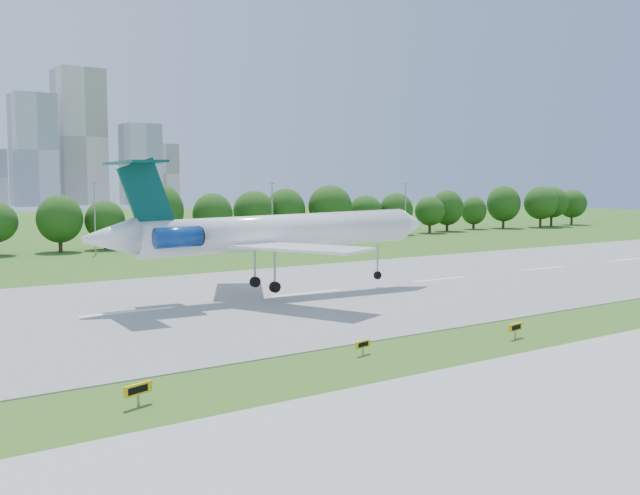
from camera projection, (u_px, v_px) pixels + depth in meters
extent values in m
plane|color=#2E5B18|center=(266.00, 370.00, 45.52)|extent=(600.00, 600.00, 0.00)
cube|color=gray|center=(128.00, 312.00, 65.94)|extent=(400.00, 45.00, 0.08)
cube|color=#ADADA8|center=(477.00, 458.00, 30.82)|extent=(400.00, 23.00, 0.08)
cylinder|color=#382314|center=(106.00, 239.00, 131.91)|extent=(0.70, 0.70, 3.60)
sphere|color=#173C0F|center=(105.00, 215.00, 131.52)|extent=(8.40, 8.40, 8.40)
cylinder|color=#382314|center=(288.00, 231.00, 154.72)|extent=(0.70, 0.70, 3.60)
sphere|color=#173C0F|center=(288.00, 211.00, 154.34)|extent=(8.40, 8.40, 8.40)
cylinder|color=#382314|center=(423.00, 225.00, 177.54)|extent=(0.70, 0.70, 3.60)
sphere|color=#173C0F|center=(424.00, 208.00, 177.15)|extent=(8.40, 8.40, 8.40)
cylinder|color=#382314|center=(528.00, 221.00, 200.36)|extent=(0.70, 0.70, 3.60)
sphere|color=#173C0F|center=(528.00, 205.00, 199.97)|extent=(8.40, 8.40, 8.40)
cylinder|color=gray|center=(95.00, 219.00, 120.52)|extent=(0.24, 0.24, 12.00)
cube|color=gray|center=(94.00, 183.00, 119.99)|extent=(0.90, 0.25, 0.18)
cylinder|color=gray|center=(272.00, 215.00, 140.48)|extent=(0.24, 0.24, 12.00)
cube|color=gray|center=(272.00, 184.00, 139.95)|extent=(0.90, 0.25, 0.18)
cylinder|color=gray|center=(405.00, 211.00, 160.45)|extent=(0.24, 0.24, 12.00)
cube|color=gray|center=(406.00, 184.00, 159.91)|extent=(0.90, 0.25, 0.18)
cube|color=#B2B2B7|center=(33.00, 150.00, 395.93)|extent=(22.00, 22.00, 62.00)
cube|color=beige|center=(79.00, 138.00, 424.50)|extent=(26.00, 26.00, 80.00)
cube|color=#B2B2B7|center=(141.00, 165.00, 426.68)|extent=(20.00, 20.00, 48.00)
cube|color=beige|center=(161.00, 174.00, 460.66)|extent=(18.00, 18.00, 38.00)
cylinder|color=white|center=(282.00, 232.00, 74.93)|extent=(31.36, 5.55, 4.26)
cone|color=white|center=(411.00, 224.00, 83.84)|extent=(3.61, 3.83, 3.70)
cone|color=white|center=(109.00, 238.00, 65.56)|extent=(5.27, 3.94, 3.73)
cube|color=white|center=(301.00, 248.00, 67.88)|extent=(9.77, 14.45, 0.36)
cube|color=white|center=(237.00, 238.00, 80.23)|extent=(11.01, 14.33, 0.36)
cube|color=#053C3C|center=(146.00, 194.00, 67.04)|extent=(5.40, 0.85, 7.04)
cube|color=#053C3C|center=(134.00, 162.00, 66.24)|extent=(3.93, 10.04, 0.30)
cylinder|color=navy|center=(178.00, 237.00, 66.17)|extent=(4.51, 2.24, 2.06)
cylinder|color=navy|center=(159.00, 234.00, 70.76)|extent=(4.51, 2.24, 2.06)
cylinder|color=gray|center=(378.00, 260.00, 81.71)|extent=(0.21, 0.21, 3.63)
cylinder|color=black|center=(378.00, 275.00, 81.87)|extent=(0.95, 0.37, 0.93)
cylinder|color=gray|center=(275.00, 269.00, 72.23)|extent=(0.25, 0.25, 3.63)
cylinder|color=black|center=(275.00, 287.00, 72.39)|extent=(1.17, 0.54, 1.14)
cylinder|color=gray|center=(255.00, 265.00, 76.11)|extent=(0.25, 0.25, 3.63)
cylinder|color=black|center=(255.00, 282.00, 76.27)|extent=(1.17, 0.54, 1.14)
cube|color=gray|center=(138.00, 399.00, 38.09)|extent=(0.14, 0.14, 0.77)
cube|color=#F2B40C|center=(138.00, 389.00, 38.04)|extent=(1.74, 0.75, 0.61)
cube|color=black|center=(139.00, 389.00, 37.97)|extent=(1.27, 0.44, 0.39)
cube|color=gray|center=(515.00, 334.00, 54.87)|extent=(0.12, 0.12, 0.74)
cube|color=#F2B40C|center=(515.00, 327.00, 54.83)|extent=(1.71, 0.47, 0.58)
cube|color=black|center=(517.00, 327.00, 54.74)|extent=(1.26, 0.23, 0.37)
cube|color=gray|center=(363.00, 351.00, 49.59)|extent=(0.11, 0.11, 0.63)
cube|color=#F2B40C|center=(363.00, 344.00, 49.55)|extent=(1.44, 0.48, 0.50)
cube|color=black|center=(364.00, 344.00, 49.48)|extent=(1.06, 0.26, 0.32)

